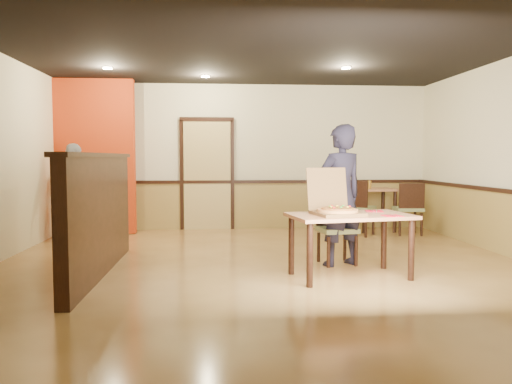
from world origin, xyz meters
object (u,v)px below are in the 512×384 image
at_px(diner_chair, 335,225).
at_px(side_chair_right, 409,207).
at_px(side_chair_left, 358,205).
at_px(diner, 340,195).
at_px(main_table, 350,223).
at_px(passerby, 74,192).
at_px(side_table, 374,198).
at_px(condiment, 370,185).
at_px(pizza_box, 335,209).

height_order(diner_chair, side_chair_right, side_chair_right).
xyz_separation_m(side_chair_left, diner, (-0.91, -2.38, 0.37)).
relative_size(main_table, diner, 0.82).
bearing_deg(diner_chair, passerby, 143.98).
distance_m(main_table, side_table, 3.91).
bearing_deg(side_chair_right, side_table, -49.62).
bearing_deg(passerby, main_table, -149.89).
relative_size(passerby, condiment, 10.88).
height_order(side_chair_left, side_chair_right, side_chair_left).
relative_size(diner, condiment, 12.11).
xyz_separation_m(side_chair_right, passerby, (-5.82, -0.10, 0.30)).
xyz_separation_m(main_table, passerby, (-3.93, 2.91, 0.19)).
relative_size(side_chair_left, pizza_box, 1.45).
bearing_deg(passerby, side_chair_right, -112.33).
relative_size(side_table, condiment, 5.39).
bearing_deg(diner, passerby, -52.39).
bearing_deg(side_table, diner, -115.18).
distance_m(main_table, pizza_box, 0.25).
distance_m(diner_chair, side_chair_left, 2.42).
xyz_separation_m(side_chair_right, diner, (-1.85, -2.37, 0.39)).
height_order(side_table, pizza_box, pizza_box).
bearing_deg(side_chair_left, main_table, 108.45).
height_order(side_chair_right, diner, diner).
xyz_separation_m(side_chair_right, condiment, (-0.56, 0.52, 0.37)).
height_order(diner, pizza_box, diner).
bearing_deg(main_table, passerby, 133.63).
bearing_deg(side_chair_right, condiment, -37.93).
bearing_deg(side_chair_left, side_table, -93.07).
xyz_separation_m(side_chair_left, side_chair_right, (0.94, -0.01, -0.02)).
height_order(main_table, passerby, passerby).
distance_m(side_chair_left, passerby, 4.89).
height_order(side_chair_left, condiment, side_chair_left).
bearing_deg(pizza_box, main_table, -3.22).
bearing_deg(pizza_box, side_chair_left, 58.19).
distance_m(diner_chair, passerby, 4.49).
bearing_deg(pizza_box, condiment, 55.62).
relative_size(side_chair_right, passerby, 0.58).
xyz_separation_m(diner_chair, side_table, (1.43, 2.84, 0.13)).
height_order(side_chair_left, side_table, side_chair_left).
height_order(passerby, condiment, passerby).
bearing_deg(diner_chair, condiment, 56.73).
bearing_deg(condiment, main_table, -110.55).
bearing_deg(condiment, side_chair_left, -126.25).
xyz_separation_m(side_chair_left, passerby, (-4.88, -0.11, 0.28)).
bearing_deg(main_table, condiment, 59.66).
xyz_separation_m(diner, passerby, (-3.97, 2.27, -0.09)).
relative_size(side_chair_right, condiment, 6.29).
bearing_deg(pizza_box, diner_chair, 65.00).
height_order(main_table, pizza_box, pizza_box).
bearing_deg(side_table, side_chair_left, -128.97).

